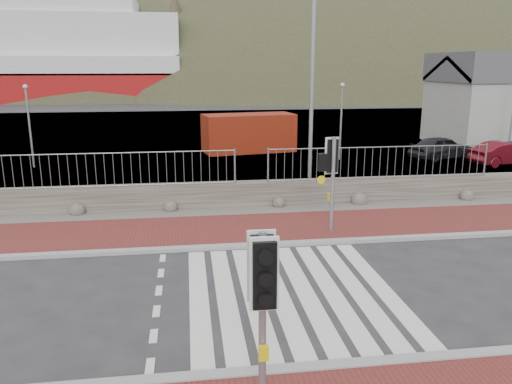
{
  "coord_description": "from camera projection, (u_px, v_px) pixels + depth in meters",
  "views": [
    {
      "loc": [
        -2.23,
        -10.21,
        5.0
      ],
      "look_at": [
        -0.41,
        3.0,
        1.62
      ],
      "focal_mm": 35.0,
      "sensor_mm": 36.0,
      "label": 1
    }
  ],
  "objects": [
    {
      "name": "traffic_signal_near",
      "position": [
        263.0,
        286.0,
        6.91
      ],
      "size": [
        0.41,
        0.25,
        2.83
      ],
      "rotation": [
        0.0,
        0.0,
        -0.01
      ],
      "color": "gray",
      "rests_on": "ground"
    },
    {
      "name": "streetlight",
      "position": [
        316.0,
        72.0,
        18.25
      ],
      "size": [
        1.8,
        0.37,
        8.46
      ],
      "rotation": [
        0.0,
        0.0,
        -0.11
      ],
      "color": "gray",
      "rests_on": "ground"
    },
    {
      "name": "stone_wall",
      "position": [
        251.0,
        194.0,
        18.23
      ],
      "size": [
        40.0,
        0.6,
        0.9
      ],
      "primitive_type": "cube",
      "color": "#46413A",
      "rests_on": "ground"
    },
    {
      "name": "gravel_strip",
      "position": [
        254.0,
        211.0,
        17.56
      ],
      "size": [
        40.0,
        1.5,
        0.06
      ],
      "primitive_type": "cube",
      "color": "#59544C",
      "rests_on": "ground"
    },
    {
      "name": "hills_backdrop",
      "position": [
        234.0,
        207.0,
        102.29
      ],
      "size": [
        254.0,
        90.0,
        100.0
      ],
      "color": "#2B321E",
      "rests_on": "ground"
    },
    {
      "name": "traffic_signal_far",
      "position": [
        332.0,
        164.0,
        14.85
      ],
      "size": [
        0.72,
        0.31,
        2.96
      ],
      "rotation": [
        0.0,
        0.0,
        3.27
      ],
      "color": "gray",
      "rests_on": "ground"
    },
    {
      "name": "water",
      "position": [
        202.0,
        101.0,
        71.73
      ],
      "size": [
        220.0,
        50.0,
        0.05
      ],
      "primitive_type": "cube",
      "color": "#3F4C54",
      "rests_on": "ground"
    },
    {
      "name": "sidewalk_far",
      "position": [
        262.0,
        229.0,
        15.64
      ],
      "size": [
        40.0,
        3.0,
        0.08
      ],
      "primitive_type": "cube",
      "color": "maroon",
      "rests_on": "ground"
    },
    {
      "name": "kerb_near",
      "position": [
        328.0,
        367.0,
        8.43
      ],
      "size": [
        40.0,
        0.25,
        0.12
      ],
      "primitive_type": "cube",
      "color": "gray",
      "rests_on": "ground"
    },
    {
      "name": "car_a",
      "position": [
        442.0,
        148.0,
        27.39
      ],
      "size": [
        3.98,
        2.37,
        1.27
      ],
      "primitive_type": "imported",
      "rotation": [
        0.0,
        0.0,
        1.82
      ],
      "color": "black",
      "rests_on": "ground"
    },
    {
      "name": "car_b",
      "position": [
        505.0,
        153.0,
        25.76
      ],
      "size": [
        3.81,
        1.83,
        1.2
      ],
      "primitive_type": "imported",
      "rotation": [
        0.0,
        0.0,
        1.73
      ],
      "color": "#530B15",
      "rests_on": "ground"
    },
    {
      "name": "shipping_container",
      "position": [
        249.0,
        133.0,
        29.72
      ],
      "size": [
        5.64,
        3.13,
        2.22
      ],
      "primitive_type": "cube",
      "rotation": [
        0.0,
        0.0,
        0.18
      ],
      "color": "maroon",
      "rests_on": "ground"
    },
    {
      "name": "kerb_far",
      "position": [
        270.0,
        245.0,
        14.2
      ],
      "size": [
        40.0,
        0.25,
        0.12
      ],
      "primitive_type": "cube",
      "color": "gray",
      "rests_on": "ground"
    },
    {
      "name": "ferry",
      "position": [
        29.0,
        63.0,
        71.95
      ],
      "size": [
        50.0,
        16.0,
        20.0
      ],
      "color": "maroon",
      "rests_on": "ground"
    },
    {
      "name": "quay",
      "position": [
        217.0,
        133.0,
        38.12
      ],
      "size": [
        120.0,
        40.0,
        0.5
      ],
      "primitive_type": "cube",
      "color": "#4C4C4F",
      "rests_on": "ground"
    },
    {
      "name": "railing",
      "position": [
        251.0,
        158.0,
        17.75
      ],
      "size": [
        18.07,
        0.07,
        1.22
      ],
      "color": "gray",
      "rests_on": "stone_wall"
    },
    {
      "name": "zebra_crossing",
      "position": [
        292.0,
        292.0,
        11.33
      ],
      "size": [
        4.62,
        5.6,
        0.01
      ],
      "color": "silver",
      "rests_on": "ground"
    },
    {
      "name": "ground",
      "position": [
        292.0,
        292.0,
        11.33
      ],
      "size": [
        220.0,
        220.0,
        0.0
      ],
      "primitive_type": "plane",
      "color": "#28282B",
      "rests_on": "ground"
    }
  ]
}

